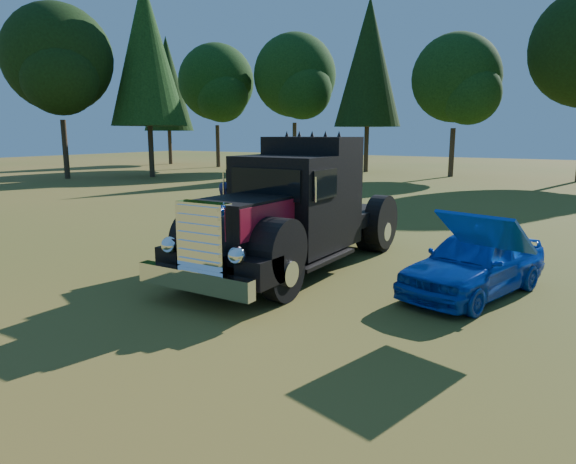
% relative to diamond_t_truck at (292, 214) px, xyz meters
% --- Properties ---
extents(ground, '(120.00, 120.00, 0.00)m').
position_rel_diamond_t_truck_xyz_m(ground, '(0.41, -1.78, -1.28)').
color(ground, '#385519').
rests_on(ground, ground).
extents(treeline, '(72.10, 24.04, 13.84)m').
position_rel_diamond_t_truck_xyz_m(treeline, '(-4.20, 25.41, 6.49)').
color(treeline, '#2D2116').
rests_on(treeline, ground).
extents(diamond_t_truck, '(3.31, 7.16, 3.00)m').
position_rel_diamond_t_truck_xyz_m(diamond_t_truck, '(0.00, 0.00, 0.00)').
color(diamond_t_truck, black).
rests_on(diamond_t_truck, ground).
extents(hotrod_coupe, '(2.43, 4.24, 1.89)m').
position_rel_diamond_t_truck_xyz_m(hotrod_coupe, '(3.97, 0.24, -0.64)').
color(hotrod_coupe, '#0733A1').
rests_on(hotrod_coupe, ground).
extents(spectator_near, '(0.57, 0.77, 1.93)m').
position_rel_diamond_t_truck_xyz_m(spectator_near, '(-1.70, -0.21, -0.31)').
color(spectator_near, '#202D4A').
rests_on(spectator_near, ground).
extents(spectator_far, '(1.15, 1.20, 1.95)m').
position_rel_diamond_t_truck_xyz_m(spectator_far, '(-1.66, 0.34, -0.30)').
color(spectator_far, '#1B2840').
rests_on(spectator_far, ground).
extents(distant_teal_car, '(4.00, 3.94, 1.37)m').
position_rel_diamond_t_truck_xyz_m(distant_teal_car, '(-15.07, 24.10, -0.59)').
color(distant_teal_car, '#083530').
rests_on(distant_teal_car, ground).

